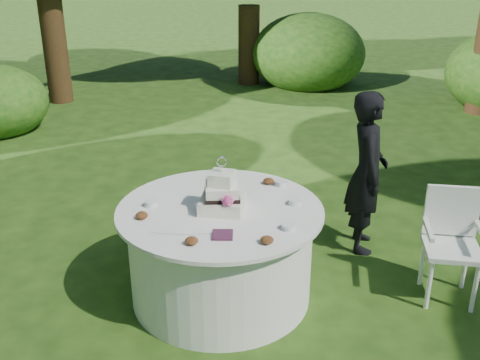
% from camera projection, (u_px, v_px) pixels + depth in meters
% --- Properties ---
extents(ground, '(80.00, 80.00, 0.00)m').
position_uv_depth(ground, '(221.00, 294.00, 4.50)').
color(ground, '#1D380F').
rests_on(ground, ground).
extents(napkins, '(0.14, 0.14, 0.02)m').
position_uv_depth(napkins, '(223.00, 235.00, 3.80)').
color(napkins, '#4A1F3A').
rests_on(napkins, table).
extents(feather_plume, '(0.48, 0.07, 0.01)m').
position_uv_depth(feather_plume, '(184.00, 232.00, 3.85)').
color(feather_plume, white).
rests_on(feather_plume, table).
extents(guest, '(0.40, 0.57, 1.47)m').
position_uv_depth(guest, '(367.00, 173.00, 4.95)').
color(guest, black).
rests_on(guest, ground).
extents(table, '(1.56, 1.56, 0.77)m').
position_uv_depth(table, '(221.00, 252.00, 4.35)').
color(table, white).
rests_on(table, ground).
extents(cake, '(0.36, 0.36, 0.43)m').
position_uv_depth(cake, '(222.00, 196.00, 4.13)').
color(cake, beige).
rests_on(cake, table).
extents(chair, '(0.47, 0.46, 0.89)m').
position_uv_depth(chair, '(451.00, 236.00, 4.34)').
color(chair, silver).
rests_on(chair, ground).
extents(votives, '(1.19, 0.87, 0.04)m').
position_uv_depth(votives, '(254.00, 203.00, 4.24)').
color(votives, silver).
rests_on(votives, table).
extents(petal_cups, '(1.03, 1.10, 0.05)m').
position_uv_depth(petal_cups, '(219.00, 217.00, 4.01)').
color(petal_cups, '#562D16').
rests_on(petal_cups, table).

